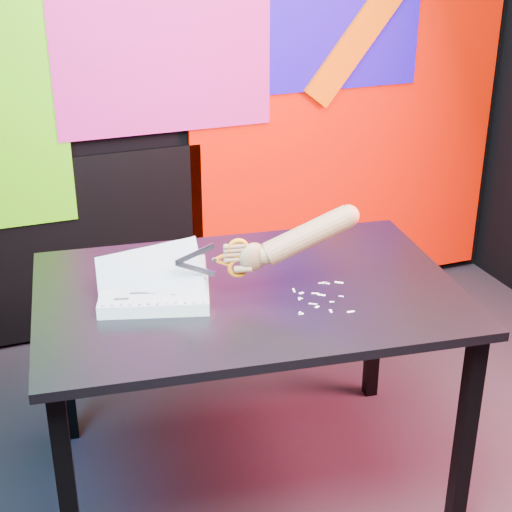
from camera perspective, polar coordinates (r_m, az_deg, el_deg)
name	(u,v)px	position (r m, az deg, el deg)	size (l,w,h in m)	color
room	(388,114)	(2.18, 9.55, 10.13)	(3.01, 3.01, 2.71)	black
backdrop	(234,123)	(3.60, -1.64, 9.63)	(2.88, 0.05, 2.08)	red
work_table	(248,310)	(2.53, -0.58, -3.97)	(1.43, 1.05, 0.75)	black
printout_stack	(155,293)	(2.44, -7.38, -2.66)	(0.39, 0.33, 0.18)	white
scissors	(233,259)	(2.39, -1.68, -0.18)	(0.23, 0.05, 0.13)	#AEAFB8
hand_forearm	(298,239)	(2.40, 3.11, 1.27)	(0.41, 0.12, 0.20)	#946C49
paper_clippings	(320,296)	(2.46, 4.65, -2.93)	(0.22, 0.22, 0.00)	white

